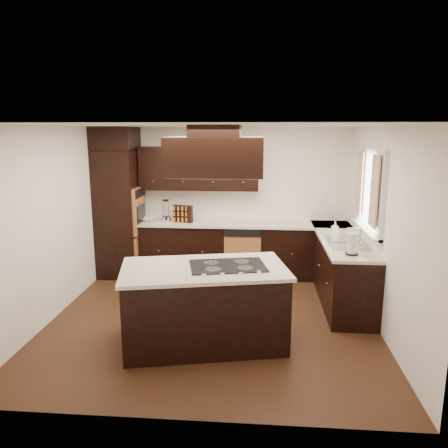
{
  "coord_description": "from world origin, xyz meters",
  "views": [
    {
      "loc": [
        0.59,
        -5.37,
        2.45
      ],
      "look_at": [
        0.1,
        0.6,
        1.15
      ],
      "focal_mm": 35.0,
      "sensor_mm": 36.0,
      "label": 1
    }
  ],
  "objects_px": {
    "oven_column": "(119,214)",
    "range_hood": "(215,156)",
    "spice_rack": "(183,214)",
    "island": "(204,307)"
  },
  "relations": [
    {
      "from": "island",
      "to": "spice_rack",
      "type": "relative_size",
      "value": 5.27
    },
    {
      "from": "oven_column",
      "to": "spice_rack",
      "type": "xyz_separation_m",
      "value": [
        1.08,
        0.06,
        0.0
      ]
    },
    {
      "from": "oven_column",
      "to": "spice_rack",
      "type": "relative_size",
      "value": 6.22
    },
    {
      "from": "range_hood",
      "to": "spice_rack",
      "type": "distance_m",
      "value": 2.68
    },
    {
      "from": "range_hood",
      "to": "oven_column",
      "type": "bearing_deg",
      "value": 129.74
    },
    {
      "from": "oven_column",
      "to": "range_hood",
      "type": "xyz_separation_m",
      "value": [
        1.88,
        -2.25,
        1.1
      ]
    },
    {
      "from": "spice_rack",
      "to": "oven_column",
      "type": "bearing_deg",
      "value": -159.2
    },
    {
      "from": "range_hood",
      "to": "spice_rack",
      "type": "relative_size",
      "value": 3.08
    },
    {
      "from": "oven_column",
      "to": "range_hood",
      "type": "height_order",
      "value": "range_hood"
    },
    {
      "from": "oven_column",
      "to": "range_hood",
      "type": "relative_size",
      "value": 2.02
    }
  ]
}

